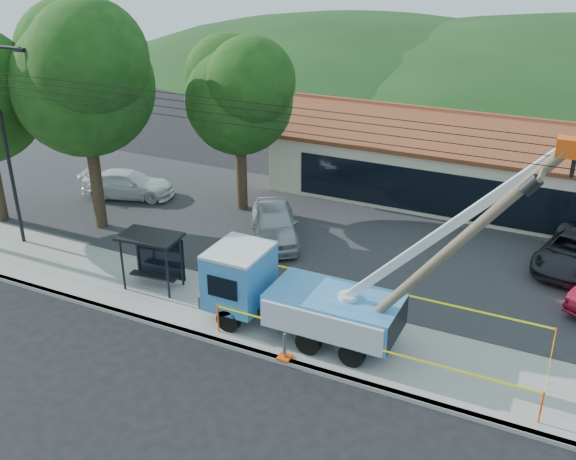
{
  "coord_description": "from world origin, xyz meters",
  "views": [
    {
      "loc": [
        8.6,
        -13.6,
        12.82
      ],
      "look_at": [
        -0.47,
        5.0,
        3.41
      ],
      "focal_mm": 40.0,
      "sensor_mm": 36.0,
      "label": 1
    }
  ],
  "objects_px": {
    "utility_truck": "(297,295)",
    "bus_shelter": "(153,248)",
    "car_white": "(130,198)",
    "car_dark": "(570,268)",
    "car_silver": "(274,242)",
    "leaning_pole": "(447,252)"
  },
  "relations": [
    {
      "from": "car_dark",
      "to": "utility_truck",
      "type": "bearing_deg",
      "value": -119.49
    },
    {
      "from": "utility_truck",
      "to": "car_dark",
      "type": "height_order",
      "value": "utility_truck"
    },
    {
      "from": "car_silver",
      "to": "car_dark",
      "type": "xyz_separation_m",
      "value": [
        12.55,
        3.17,
        0.0
      ]
    },
    {
      "from": "car_dark",
      "to": "car_white",
      "type": "bearing_deg",
      "value": -164.19
    },
    {
      "from": "car_dark",
      "to": "bus_shelter",
      "type": "bearing_deg",
      "value": -137.03
    },
    {
      "from": "bus_shelter",
      "to": "car_silver",
      "type": "relative_size",
      "value": 0.5
    },
    {
      "from": "utility_truck",
      "to": "car_white",
      "type": "bearing_deg",
      "value": 150.08
    },
    {
      "from": "leaning_pole",
      "to": "bus_shelter",
      "type": "relative_size",
      "value": 3.22
    },
    {
      "from": "leaning_pole",
      "to": "car_silver",
      "type": "height_order",
      "value": "leaning_pole"
    },
    {
      "from": "utility_truck",
      "to": "car_silver",
      "type": "distance_m",
      "value": 7.89
    },
    {
      "from": "car_white",
      "to": "utility_truck",
      "type": "bearing_deg",
      "value": -138.4
    },
    {
      "from": "car_silver",
      "to": "car_dark",
      "type": "height_order",
      "value": "car_silver"
    },
    {
      "from": "bus_shelter",
      "to": "car_dark",
      "type": "relative_size",
      "value": 0.49
    },
    {
      "from": "utility_truck",
      "to": "bus_shelter",
      "type": "xyz_separation_m",
      "value": [
        -6.48,
        0.52,
        0.17
      ]
    },
    {
      "from": "car_white",
      "to": "car_dark",
      "type": "distance_m",
      "value": 22.17
    },
    {
      "from": "car_white",
      "to": "car_dark",
      "type": "relative_size",
      "value": 0.95
    },
    {
      "from": "leaning_pole",
      "to": "car_dark",
      "type": "xyz_separation_m",
      "value": [
        3.37,
        9.92,
        -4.48
      ]
    },
    {
      "from": "bus_shelter",
      "to": "leaning_pole",
      "type": "bearing_deg",
      "value": -9.61
    },
    {
      "from": "bus_shelter",
      "to": "car_silver",
      "type": "bearing_deg",
      "value": 63.47
    },
    {
      "from": "utility_truck",
      "to": "bus_shelter",
      "type": "relative_size",
      "value": 4.53
    },
    {
      "from": "bus_shelter",
      "to": "car_white",
      "type": "xyz_separation_m",
      "value": [
        -7.28,
        7.4,
        -1.81
      ]
    },
    {
      "from": "utility_truck",
      "to": "car_dark",
      "type": "distance_m",
      "value": 12.86
    }
  ]
}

